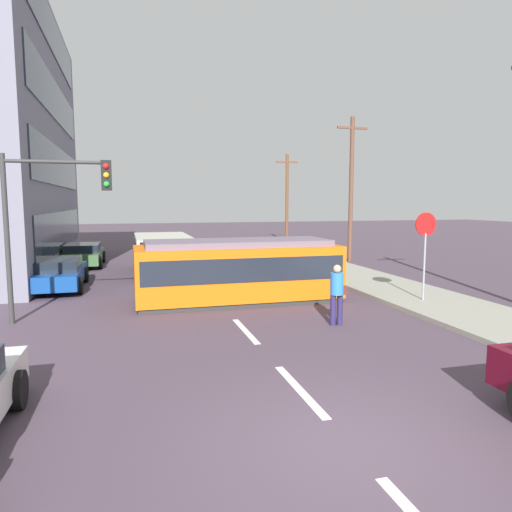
{
  "coord_description": "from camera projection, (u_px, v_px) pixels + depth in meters",
  "views": [
    {
      "loc": [
        -2.89,
        -5.54,
        3.36
      ],
      "look_at": [
        0.81,
        7.9,
        1.74
      ],
      "focal_mm": 32.72,
      "sensor_mm": 36.0,
      "label": 1
    }
  ],
  "objects": [
    {
      "name": "lane_stripe_1",
      "position": [
        300.0,
        390.0,
        8.37
      ],
      "size": [
        0.16,
        2.4,
        0.01
      ],
      "primitive_type": "cube",
      "color": "silver",
      "rests_on": "ground"
    },
    {
      "name": "lane_stripe_3",
      "position": [
        194.0,
        275.0,
        21.49
      ],
      "size": [
        0.16,
        2.4,
        0.01
      ],
      "primitive_type": "cube",
      "color": "silver",
      "rests_on": "ground"
    },
    {
      "name": "parked_sedan_mid",
      "position": [
        58.0,
        273.0,
        18.01
      ],
      "size": [
        1.97,
        4.42,
        1.19
      ],
      "color": "navy",
      "rests_on": "ground"
    },
    {
      "name": "ground_plane",
      "position": [
        217.0,
        300.0,
        16.03
      ],
      "size": [
        120.0,
        120.0,
        0.0
      ],
      "primitive_type": "plane",
      "color": "#493A48"
    },
    {
      "name": "traffic_light_mast",
      "position": [
        51.0,
        205.0,
        12.86
      ],
      "size": [
        2.85,
        0.33,
        4.65
      ],
      "color": "#333333",
      "rests_on": "ground"
    },
    {
      "name": "streetcar_tram",
      "position": [
        238.0,
        269.0,
        15.8
      ],
      "size": [
        6.83,
        2.56,
        2.09
      ],
      "color": "#DB5F0D",
      "rests_on": "ground"
    },
    {
      "name": "city_bus",
      "position": [
        163.0,
        251.0,
        22.13
      ],
      "size": [
        2.56,
        5.37,
        1.77
      ],
      "color": "beige",
      "rests_on": "ground"
    },
    {
      "name": "lane_stripe_2",
      "position": [
        245.0,
        331.0,
        12.2
      ],
      "size": [
        0.16,
        2.4,
        0.01
      ],
      "primitive_type": "cube",
      "color": "silver",
      "rests_on": "ground"
    },
    {
      "name": "pedestrian_crossing",
      "position": [
        337.0,
        291.0,
        12.69
      ],
      "size": [
        0.5,
        0.36,
        1.67
      ],
      "color": "#29214D",
      "rests_on": "ground"
    },
    {
      "name": "utility_pole_far",
      "position": [
        287.0,
        197.0,
        37.14
      ],
      "size": [
        1.8,
        0.24,
        7.09
      ],
      "color": "brown",
      "rests_on": "ground"
    },
    {
      "name": "stop_sign",
      "position": [
        425.0,
        238.0,
        15.21
      ],
      "size": [
        0.76,
        0.07,
        2.88
      ],
      "color": "gray",
      "rests_on": "sidewalk_curb_right"
    },
    {
      "name": "lane_stripe_4",
      "position": [
        180.0,
        260.0,
        27.24
      ],
      "size": [
        0.16,
        2.4,
        0.01
      ],
      "primitive_type": "cube",
      "color": "silver",
      "rests_on": "ground"
    },
    {
      "name": "utility_pole_mid",
      "position": [
        351.0,
        187.0,
        26.1
      ],
      "size": [
        1.8,
        0.24,
        8.03
      ],
      "color": "brown",
      "rests_on": "ground"
    },
    {
      "name": "parked_sedan_far",
      "position": [
        83.0,
        254.0,
        24.45
      ],
      "size": [
        2.09,
        4.36,
        1.19
      ],
      "color": "#3D6339",
      "rests_on": "ground"
    },
    {
      "name": "sidewalk_curb_right",
      "position": [
        465.0,
        312.0,
        13.99
      ],
      "size": [
        3.2,
        36.0,
        0.14
      ],
      "primitive_type": "cube",
      "color": "gray",
      "rests_on": "ground"
    }
  ]
}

